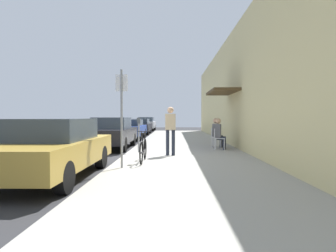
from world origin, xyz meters
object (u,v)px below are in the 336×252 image
object	(u,v)px
cafe_chair_1	(215,136)
pedestrian_standing	(170,127)
parked_car_0	(54,148)
parking_meter	(139,132)
parked_car_3	(140,126)
bicycle_0	(143,150)
seated_patron_0	(220,133)
parked_car_1	(112,133)
street_sign	(122,111)
seated_patron_1	(217,132)
parked_car_4	(146,124)
parked_car_2	(130,129)
cafe_chair_0	(218,137)

from	to	relation	value
cafe_chair_1	pedestrian_standing	bearing A→B (deg)	-126.63
parked_car_0	parking_meter	distance (m)	4.28
parked_car_0	parked_car_3	distance (m)	16.98
parked_car_3	cafe_chair_1	xyz separation A→B (m)	(4.73, -11.21, -0.07)
parked_car_0	pedestrian_standing	world-z (taller)	pedestrian_standing
parked_car_3	bicycle_0	world-z (taller)	parked_car_3
cafe_chair_1	seated_patron_0	bearing A→B (deg)	-85.80
parked_car_1	street_sign	size ratio (longest dim) A/B	1.69
parked_car_1	seated_patron_1	xyz separation A→B (m)	(4.79, -0.58, 0.07)
parked_car_4	seated_patron_1	bearing A→B (deg)	-74.42
parked_car_2	pedestrian_standing	distance (m)	9.09
parked_car_2	cafe_chair_0	bearing A→B (deg)	-55.06
parked_car_0	parked_car_3	xyz separation A→B (m)	(0.00, 16.98, -0.04)
pedestrian_standing	street_sign	bearing A→B (deg)	-118.00
parked_car_3	seated_patron_0	distance (m)	12.91
parked_car_3	street_sign	world-z (taller)	street_sign
street_sign	seated_patron_0	xyz separation A→B (m)	(3.29, 4.25, -0.82)
parked_car_3	parked_car_4	xyz separation A→B (m)	(-0.00, 5.94, 0.06)
parked_car_2	bicycle_0	bearing A→B (deg)	-78.94
parked_car_0	seated_patron_0	bearing A→B (deg)	46.22
parked_car_0	parked_car_1	xyz separation A→B (m)	(0.00, 6.33, 0.01)
parked_car_3	bicycle_0	xyz separation A→B (m)	(1.96, -15.25, -0.21)
seated_patron_0	pedestrian_standing	bearing A→B (deg)	-137.30
parked_car_1	bicycle_0	bearing A→B (deg)	-66.88
parking_meter	seated_patron_1	size ratio (longest dim) A/B	1.02
parked_car_1	seated_patron_0	world-z (taller)	parked_car_1
pedestrian_standing	parked_car_3	bearing A→B (deg)	101.30
parked_car_2	seated_patron_0	xyz separation A→B (m)	(4.79, -6.78, 0.13)
parked_car_3	pedestrian_standing	bearing A→B (deg)	-78.70
cafe_chair_1	pedestrian_standing	distance (m)	3.32
cafe_chair_1	cafe_chair_0	bearing A→B (deg)	-90.09
parked_car_0	seated_patron_1	distance (m)	7.48
parked_car_2	street_sign	xyz separation A→B (m)	(1.50, -11.03, 0.95)
parked_car_0	pedestrian_standing	xyz separation A→B (m)	(2.77, 3.13, 0.39)
parked_car_0	parked_car_4	size ratio (longest dim) A/B	1.00
parked_car_0	parked_car_2	xyz separation A→B (m)	(0.00, 11.78, -0.05)
cafe_chair_1	parked_car_3	bearing A→B (deg)	112.88
cafe_chair_0	pedestrian_standing	bearing A→B (deg)	-136.23
parked_car_1	cafe_chair_0	size ratio (longest dim) A/B	5.06
parked_car_0	cafe_chair_0	bearing A→B (deg)	46.66
parked_car_1	parking_meter	world-z (taller)	parked_car_1
parked_car_3	seated_patron_1	world-z (taller)	seated_patron_1
parked_car_3	pedestrian_standing	xyz separation A→B (m)	(2.77, -13.85, 0.43)
parked_car_3	cafe_chair_1	size ratio (longest dim) A/B	5.06
parked_car_0	pedestrian_standing	bearing A→B (deg)	48.53
parked_car_4	cafe_chair_1	bearing A→B (deg)	-74.58
parked_car_1	street_sign	xyz separation A→B (m)	(1.50, -5.58, 0.90)
parking_meter	cafe_chair_0	distance (m)	3.35
street_sign	seated_patron_1	bearing A→B (deg)	56.70
parked_car_4	street_sign	distance (m)	22.24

